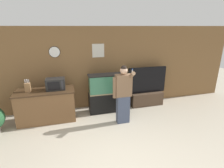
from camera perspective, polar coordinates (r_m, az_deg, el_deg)
name	(u,v)px	position (r m, az deg, el deg)	size (l,w,h in m)	color
ground_plane	(116,167)	(3.73, 1.33, -25.58)	(18.00, 18.00, 0.00)	#B2A893
wall_back_paneled	(92,69)	(5.63, -6.56, 5.01)	(10.00, 0.08, 2.60)	brown
counter_island	(47,106)	(5.31, -20.57, -6.61)	(1.58, 0.68, 0.91)	brown
microwave	(56,84)	(5.09, -17.95, 0.01)	(0.51, 0.33, 0.32)	black
knife_block	(28,87)	(5.20, -25.83, -0.96)	(0.14, 0.11, 0.35)	olive
aquarium_on_stand	(107,93)	(5.46, -1.60, -2.97)	(1.15, 0.40, 1.21)	black
tv_on_stand	(146,94)	(6.09, 11.14, -3.21)	(1.33, 0.40, 1.32)	#4C3828
person_standing	(123,94)	(4.72, 3.61, -3.26)	(0.52, 0.39, 1.64)	#424C66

